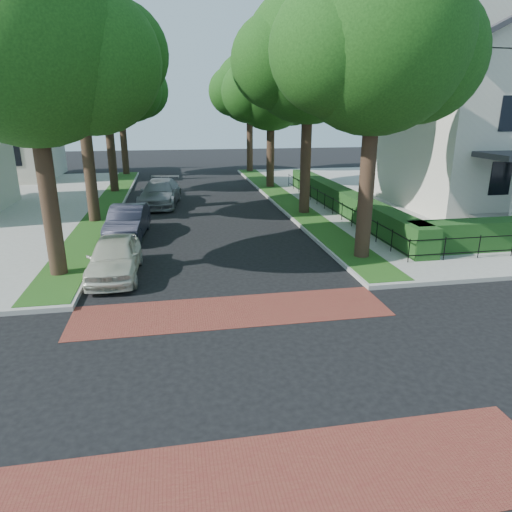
{
  "coord_description": "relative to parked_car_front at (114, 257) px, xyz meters",
  "views": [
    {
      "loc": [
        -1.46,
        -8.71,
        5.52
      ],
      "look_at": [
        0.71,
        3.3,
        1.6
      ],
      "focal_mm": 32.0,
      "sensor_mm": 36.0,
      "label": 1
    }
  ],
  "objects": [
    {
      "name": "ground",
      "position": [
        3.6,
        -6.81,
        -0.7
      ],
      "size": [
        120.0,
        120.0,
        0.0
      ],
      "primitive_type": "plane",
      "color": "black",
      "rests_on": "ground"
    },
    {
      "name": "sidewalk_ne",
      "position": [
        23.1,
        12.19,
        -0.63
      ],
      "size": [
        30.0,
        30.0,
        0.15
      ],
      "primitive_type": "cube",
      "color": "gray",
      "rests_on": "ground"
    },
    {
      "name": "crosswalk_far",
      "position": [
        3.6,
        -3.61,
        -0.7
      ],
      "size": [
        9.0,
        2.2,
        0.01
      ],
      "primitive_type": "cube",
      "color": "maroon",
      "rests_on": "ground"
    },
    {
      "name": "crosswalk_near",
      "position": [
        3.6,
        -10.01,
        -0.7
      ],
      "size": [
        9.0,
        2.2,
        0.01
      ],
      "primitive_type": "cube",
      "color": "maroon",
      "rests_on": "ground"
    },
    {
      "name": "grass_strip_ne",
      "position": [
        9.0,
        12.29,
        -0.54
      ],
      "size": [
        1.6,
        29.8,
        0.02
      ],
      "primitive_type": "cube",
      "color": "#1B3F12",
      "rests_on": "sidewalk_ne"
    },
    {
      "name": "grass_strip_nw",
      "position": [
        -1.8,
        12.29,
        -0.54
      ],
      "size": [
        1.6,
        29.8,
        0.02
      ],
      "primitive_type": "cube",
      "color": "#1B3F12",
      "rests_on": "sidewalk_nw"
    },
    {
      "name": "tree_right_near",
      "position": [
        9.2,
        0.43,
        6.93
      ],
      "size": [
        7.75,
        6.67,
        10.66
      ],
      "color": "black",
      "rests_on": "sidewalk_ne"
    },
    {
      "name": "tree_right_mid",
      "position": [
        9.21,
        8.44,
        7.29
      ],
      "size": [
        8.25,
        7.09,
        11.22
      ],
      "color": "black",
      "rests_on": "sidewalk_ne"
    },
    {
      "name": "tree_right_far",
      "position": [
        9.2,
        17.41,
        6.21
      ],
      "size": [
        7.25,
        6.23,
        9.74
      ],
      "color": "black",
      "rests_on": "sidewalk_ne"
    },
    {
      "name": "tree_right_back",
      "position": [
        9.2,
        26.42,
        6.57
      ],
      "size": [
        7.5,
        6.45,
        10.2
      ],
      "color": "black",
      "rests_on": "sidewalk_ne"
    },
    {
      "name": "tree_left_near",
      "position": [
        -1.8,
        0.42,
        6.57
      ],
      "size": [
        7.5,
        6.45,
        10.2
      ],
      "color": "black",
      "rests_on": "sidewalk_nw"
    },
    {
      "name": "tree_left_mid",
      "position": [
        -1.79,
        8.43,
        7.64
      ],
      "size": [
        8.0,
        6.88,
        11.48
      ],
      "color": "black",
      "rests_on": "sidewalk_nw"
    },
    {
      "name": "tree_left_far",
      "position": [
        -1.8,
        17.41,
        6.42
      ],
      "size": [
        7.0,
        6.02,
        9.86
      ],
      "color": "black",
      "rests_on": "sidewalk_nw"
    },
    {
      "name": "tree_left_back",
      "position": [
        -1.8,
        26.43,
        6.71
      ],
      "size": [
        7.75,
        6.66,
        10.44
      ],
      "color": "black",
      "rests_on": "sidewalk_nw"
    },
    {
      "name": "hedge_main_road",
      "position": [
        11.3,
        8.19,
        0.05
      ],
      "size": [
        1.0,
        18.0,
        1.2
      ],
      "primitive_type": "cube",
      "color": "#1D3E15",
      "rests_on": "sidewalk_ne"
    },
    {
      "name": "fence_main_road",
      "position": [
        10.5,
        8.19,
        -0.1
      ],
      "size": [
        0.06,
        18.0,
        0.9
      ],
      "primitive_type": null,
      "color": "black",
      "rests_on": "sidewalk_ne"
    },
    {
      "name": "house_victorian",
      "position": [
        21.11,
        9.11,
        5.32
      ],
      "size": [
        13.0,
        13.05,
        12.48
      ],
      "color": "beige",
      "rests_on": "sidewalk_ne"
    },
    {
      "name": "parked_car_front",
      "position": [
        0.0,
        0.0,
        0.0
      ],
      "size": [
        1.69,
        4.13,
        1.4
      ],
      "primitive_type": "imported",
      "rotation": [
        0.0,
        0.0,
        -0.01
      ],
      "color": "beige",
      "rests_on": "ground"
    },
    {
      "name": "parked_car_middle",
      "position": [
        -0.0,
        5.26,
        0.01
      ],
      "size": [
        1.84,
        4.4,
        1.41
      ],
      "primitive_type": "imported",
      "rotation": [
        0.0,
        0.0,
        -0.08
      ],
      "color": "black",
      "rests_on": "ground"
    },
    {
      "name": "parked_car_rear",
      "position": [
        1.3,
        12.36,
        0.06
      ],
      "size": [
        2.77,
        5.46,
        1.52
      ],
      "primitive_type": "imported",
      "rotation": [
        0.0,
        0.0,
        -0.13
      ],
      "color": "gray",
      "rests_on": "ground"
    }
  ]
}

